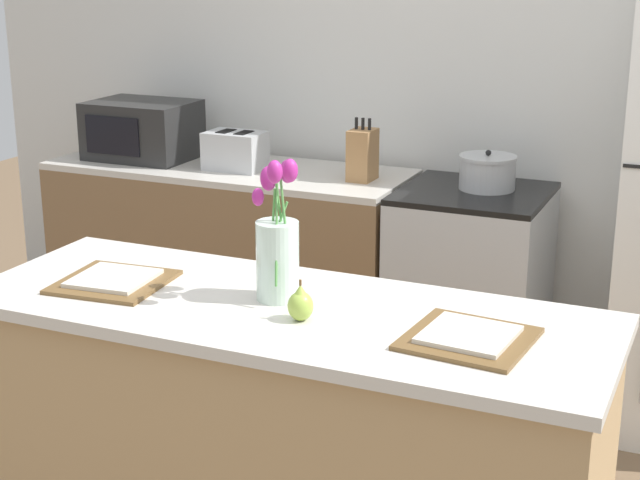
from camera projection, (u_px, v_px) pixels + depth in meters
name	position (u px, v px, depth m)	size (l,w,h in m)	color
back_wall	(481.00, 65.00, 4.30)	(5.20, 0.08, 2.70)	silver
kitchen_island	(285.00, 454.00, 2.81)	(1.80, 0.66, 0.91)	tan
back_counter	(231.00, 257.00, 4.62)	(1.68, 0.60, 0.88)	brown
stove_range	(470.00, 291.00, 4.17)	(0.60, 0.61, 0.88)	#B2B5B7
flower_vase	(278.00, 249.00, 2.69)	(0.13, 0.16, 0.41)	silver
pear_figurine	(300.00, 304.00, 2.56)	(0.07, 0.07, 0.11)	#9EBC47
plate_setting_left	(114.00, 281.00, 2.85)	(0.32, 0.32, 0.02)	brown
plate_setting_right	(469.00, 337.00, 2.44)	(0.32, 0.32, 0.02)	brown
toaster	(235.00, 151.00, 4.41)	(0.28, 0.18, 0.17)	#B7BABC
cooking_pot	(487.00, 172.00, 4.05)	(0.24, 0.24, 0.17)	#B2B5B7
microwave	(143.00, 130.00, 4.63)	(0.48, 0.37, 0.27)	black
knife_block	(363.00, 155.00, 4.20)	(0.10, 0.14, 0.27)	#A37547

